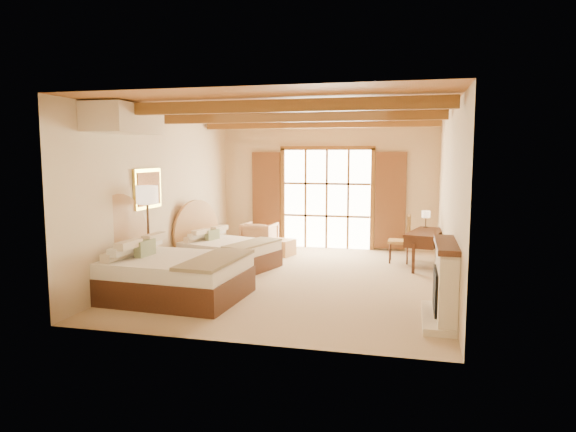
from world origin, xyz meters
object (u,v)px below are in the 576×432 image
(bed_near, at_px, (164,271))
(nightstand, at_px, (168,265))
(desk, at_px, (426,248))
(bed_far, at_px, (222,250))
(armchair, at_px, (259,237))

(bed_near, bearing_deg, nightstand, 117.25)
(nightstand, relative_size, desk, 0.36)
(bed_near, relative_size, bed_far, 1.06)
(bed_near, bearing_deg, bed_far, 90.91)
(armchair, xyz_separation_m, desk, (3.97, -0.91, 0.05))
(bed_far, height_order, desk, bed_far)
(bed_near, distance_m, nightstand, 1.33)
(bed_far, distance_m, nightstand, 1.39)
(bed_near, bearing_deg, armchair, 88.69)
(armchair, height_order, desk, desk)
(desk, bearing_deg, nightstand, -140.52)
(bed_near, height_order, nightstand, bed_near)
(nightstand, bearing_deg, armchair, 56.82)
(bed_near, xyz_separation_m, nightstand, (-0.54, 1.21, -0.18))
(armchair, bearing_deg, desk, 171.29)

